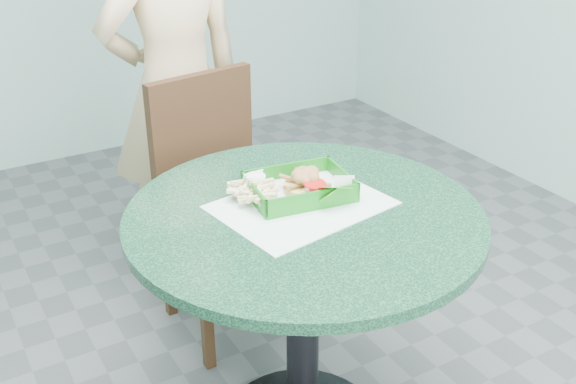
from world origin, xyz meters
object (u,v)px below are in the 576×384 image
dining_chair (217,189)px  diner_person (175,77)px  sauce_ramekin (256,189)px  cafe_table (304,273)px  food_basket (299,197)px  crab_sandwich (306,186)px

dining_chair → diner_person: bearing=78.9°
sauce_ramekin → cafe_table: bearing=-59.1°
cafe_table → dining_chair: size_ratio=1.01×
food_basket → sauce_ramekin: 0.12m
dining_chair → food_basket: size_ratio=3.49×
diner_person → sauce_ramekin: size_ratio=31.02×
cafe_table → diner_person: bearing=86.5°
food_basket → dining_chair: bearing=88.1°
cafe_table → sauce_ramekin: size_ratio=17.15×
diner_person → crab_sandwich: 0.95m
diner_person → sauce_ramekin: (-0.14, -0.90, -0.05)m
dining_chair → sauce_ramekin: (-0.13, -0.55, 0.27)m
dining_chair → crab_sandwich: dining_chair is taller
dining_chair → diner_person: size_ratio=0.55×
dining_chair → sauce_ramekin: 0.62m
diner_person → crab_sandwich: bearing=86.1°
dining_chair → diner_person: (0.01, 0.35, 0.32)m
diner_person → sauce_ramekin: diner_person is taller
cafe_table → food_basket: 0.21m
diner_person → crab_sandwich: (-0.01, -0.95, -0.05)m
diner_person → dining_chair: bearing=85.3°
dining_chair → diner_person: 0.47m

